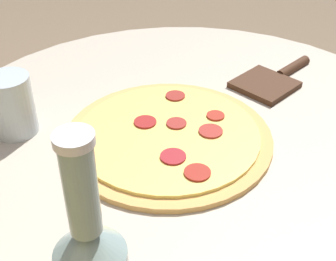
# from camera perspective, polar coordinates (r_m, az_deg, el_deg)

# --- Properties ---
(table) EXTENTS (0.97, 0.97, 0.73)m
(table) POSITION_cam_1_polar(r_m,az_deg,el_deg) (0.97, 2.17, -9.72)
(table) COLOR #B2A893
(table) RESTS_ON ground_plane
(pizza) EXTENTS (0.37, 0.37, 0.02)m
(pizza) POSITION_cam_1_polar(r_m,az_deg,el_deg) (0.82, 0.04, -0.70)
(pizza) COLOR tan
(pizza) RESTS_ON table
(pizza_paddle) EXTENTS (0.16, 0.22, 0.02)m
(pizza_paddle) POSITION_cam_1_polar(r_m,az_deg,el_deg) (1.02, 12.57, 6.01)
(pizza_paddle) COLOR #422819
(pizza_paddle) RESTS_ON table
(drinking_glass) EXTENTS (0.08, 0.08, 0.11)m
(drinking_glass) POSITION_cam_1_polar(r_m,az_deg,el_deg) (0.86, -18.49, 2.96)
(drinking_glass) COLOR #ADBCC6
(drinking_glass) RESTS_ON table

